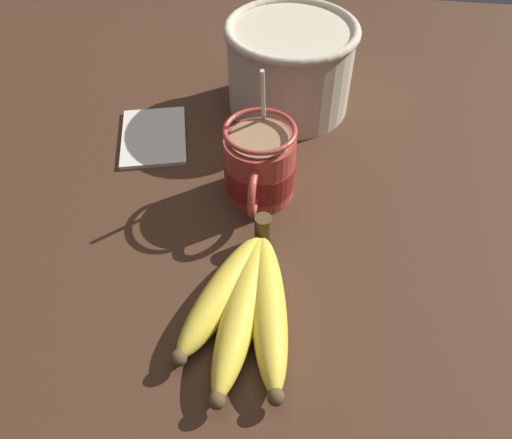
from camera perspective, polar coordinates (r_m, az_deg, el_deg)
table at (r=63.38cm, az=2.93°, el=-0.61°), size 129.47×129.47×3.46cm
coffee_mug at (r=61.84cm, az=0.41°, el=6.06°), size 14.00×8.92×16.79cm
banana_bunch at (r=51.92cm, az=-1.27°, el=-9.56°), size 22.10×13.05×4.23cm
woven_basket at (r=76.57cm, az=3.91°, el=17.17°), size 19.11×19.11×12.98cm
napkin at (r=74.62cm, az=-11.60°, el=9.28°), size 14.86×12.08×0.60cm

